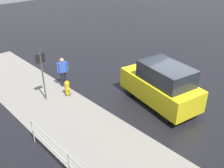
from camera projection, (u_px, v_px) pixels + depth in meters
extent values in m
plane|color=black|center=(172.00, 105.00, 11.71)|extent=(60.00, 60.00, 0.00)
cube|color=gray|center=(106.00, 147.00, 9.15)|extent=(24.00, 3.20, 0.04)
cube|color=yellow|center=(159.00, 88.00, 11.46)|extent=(4.16, 2.42, 0.99)
cube|color=#1E232B|center=(166.00, 74.00, 10.81)|extent=(2.59, 1.92, 0.77)
cylinder|color=black|center=(130.00, 90.00, 12.31)|extent=(0.63, 0.33, 0.60)
cylinder|color=black|center=(152.00, 83.00, 12.99)|extent=(0.63, 0.33, 0.60)
cylinder|color=black|center=(166.00, 116.00, 10.40)|extent=(0.63, 0.33, 0.60)
cylinder|color=black|center=(190.00, 106.00, 11.07)|extent=(0.63, 0.33, 0.60)
cylinder|color=gold|center=(67.00, 90.00, 12.32)|extent=(0.22, 0.22, 0.62)
sphere|color=gold|center=(67.00, 83.00, 12.15)|extent=(0.26, 0.26, 0.26)
cylinder|color=gold|center=(69.00, 90.00, 12.18)|extent=(0.10, 0.09, 0.09)
cylinder|color=gold|center=(65.00, 87.00, 12.39)|extent=(0.10, 0.09, 0.09)
cylinder|color=#2D2D2D|center=(68.00, 95.00, 12.45)|extent=(0.31, 0.31, 0.06)
cube|color=blue|center=(62.00, 67.00, 12.74)|extent=(0.36, 0.43, 0.55)
sphere|color=tan|center=(62.00, 60.00, 12.56)|extent=(0.22, 0.22, 0.22)
cylinder|color=#1E1E2D|center=(65.00, 79.00, 13.10)|extent=(0.13, 0.13, 0.85)
cylinder|color=#1E1E2D|center=(62.00, 80.00, 13.05)|extent=(0.13, 0.13, 0.85)
cylinder|color=blue|center=(67.00, 66.00, 12.81)|extent=(0.09, 0.09, 0.50)
cylinder|color=blue|center=(58.00, 68.00, 12.67)|extent=(0.09, 0.09, 0.50)
cylinder|color=#B7BABF|center=(69.00, 166.00, 7.70)|extent=(0.04, 0.04, 1.05)
cylinder|color=#B7BABF|center=(33.00, 131.00, 9.18)|extent=(0.04, 0.04, 1.05)
cylinder|color=#4C4C51|center=(43.00, 77.00, 11.55)|extent=(0.07, 0.07, 2.40)
cube|color=black|center=(40.00, 58.00, 11.10)|extent=(0.04, 0.44, 0.44)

